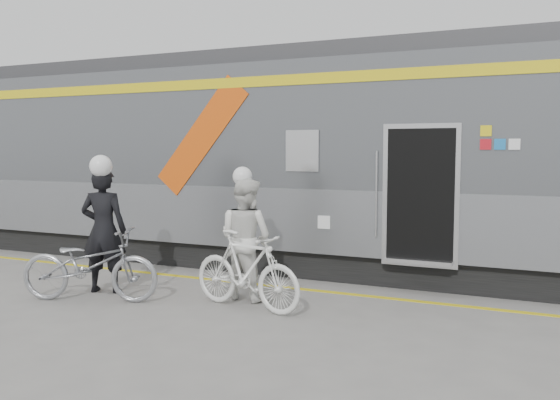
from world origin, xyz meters
The scene contains 9 objects.
ground centered at (0.00, 0.00, 0.00)m, with size 90.00×90.00×0.00m, color slate.
train centered at (0.31, 4.19, 2.05)m, with size 24.00×3.17×4.10m.
safety_strip centered at (0.00, 2.15, 0.00)m, with size 24.00×0.12×0.01m, color gold.
man centered at (-2.08, 0.69, 1.00)m, with size 0.73×0.48×2.00m, color black.
bicycle_left centered at (-1.88, 0.14, 0.55)m, with size 0.73×2.09×1.10m, color #999BA0.
woman centered at (0.16, 1.27, 0.92)m, with size 0.90×0.70×1.85m, color white.
bicycle_right centered at (0.46, 0.72, 0.56)m, with size 0.53×1.86×1.12m, color silver.
helmet_man centered at (-2.08, 0.69, 2.17)m, with size 0.35×0.35×0.35m, color white.
helmet_woman centered at (0.16, 1.27, 2.00)m, with size 0.30×0.30×0.30m, color white.
Camera 1 is at (4.34, -6.63, 2.28)m, focal length 38.00 mm.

